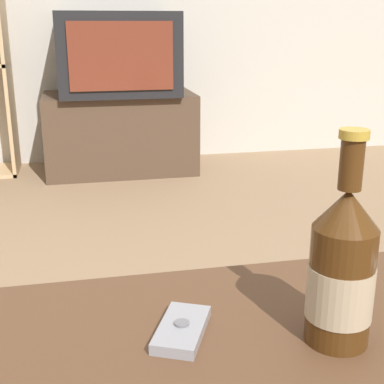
{
  "coord_description": "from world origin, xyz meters",
  "views": [
    {
      "loc": [
        -0.11,
        -0.42,
        0.85
      ],
      "look_at": [
        0.07,
        0.39,
        0.58
      ],
      "focal_mm": 50.0,
      "sensor_mm": 36.0,
      "label": 1
    }
  ],
  "objects": [
    {
      "name": "beer_bottle",
      "position": [
        0.18,
        0.09,
        0.57
      ],
      "size": [
        0.08,
        0.08,
        0.26
      ],
      "color": "#47280F",
      "rests_on": "coffee_table"
    },
    {
      "name": "television",
      "position": [
        0.12,
        2.71,
        0.68
      ],
      "size": [
        0.66,
        0.57,
        0.45
      ],
      "color": "black",
      "rests_on": "tv_stand"
    },
    {
      "name": "tv_stand",
      "position": [
        0.12,
        2.71,
        0.23
      ],
      "size": [
        0.86,
        0.48,
        0.46
      ],
      "color": "#4C3828",
      "rests_on": "ground_plane"
    },
    {
      "name": "cell_phone",
      "position": [
        0.0,
        0.14,
        0.49
      ],
      "size": [
        0.09,
        0.11,
        0.02
      ],
      "rotation": [
        0.0,
        0.0,
        -0.43
      ],
      "color": "gray",
      "rests_on": "coffee_table"
    }
  ]
}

